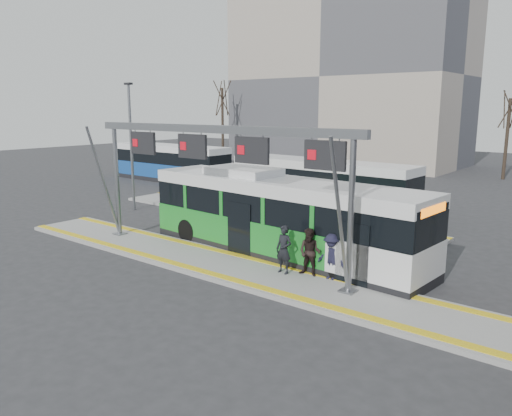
{
  "coord_description": "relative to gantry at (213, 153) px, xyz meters",
  "views": [
    {
      "loc": [
        12.68,
        -13.49,
        6.0
      ],
      "look_at": [
        -0.46,
        3.0,
        1.74
      ],
      "focal_mm": 35.0,
      "sensor_mm": 36.0,
      "label": 1
    }
  ],
  "objects": [
    {
      "name": "apartment_block",
      "position": [
        -13.65,
        35.75,
        4.91
      ],
      "size": [
        24.5,
        12.5,
        18.4
      ],
      "color": "#A39788",
      "rests_on": "ground"
    },
    {
      "name": "bg_bus_blue",
      "position": [
        -18.16,
        14.01,
        -2.83
      ],
      "size": [
        11.39,
        2.54,
        2.97
      ],
      "rotation": [
        0.0,
        0.0,
        -0.0
      ],
      "color": "black",
      "rests_on": "ground"
    },
    {
      "name": "passenger_c",
      "position": [
        4.79,
        0.77,
        -3.34
      ],
      "size": [
        1.07,
        0.65,
        1.61
      ],
      "primitive_type": "imported",
      "rotation": [
        0.0,
        0.0,
        -0.05
      ],
      "color": "black",
      "rests_on": "platform_main"
    },
    {
      "name": "passenger_b",
      "position": [
        4.0,
        0.62,
        -3.3
      ],
      "size": [
        0.91,
        0.75,
        1.71
      ],
      "primitive_type": "imported",
      "rotation": [
        0.0,
        0.0,
        0.13
      ],
      "color": "black",
      "rests_on": "platform_main"
    },
    {
      "name": "ground",
      "position": [
        0.35,
        -0.25,
        -4.3
      ],
      "size": [
        120.0,
        120.0,
        0.0
      ],
      "primitive_type": "plane",
      "color": "#2D2D30",
      "rests_on": "ground"
    },
    {
      "name": "passenger_a",
      "position": [
        3.12,
        0.28,
        -3.28
      ],
      "size": [
        0.65,
        0.44,
        1.74
      ],
      "primitive_type": "imported",
      "rotation": [
        0.0,
        0.0,
        -0.04
      ],
      "color": "black",
      "rests_on": "platform_main"
    },
    {
      "name": "tree_far",
      "position": [
        -23.93,
        26.82,
        2.62
      ],
      "size": [
        1.4,
        1.4,
        9.13
      ],
      "color": "#382B21",
      "rests_on": "ground"
    },
    {
      "name": "tree_left",
      "position": [
        -4.94,
        30.66,
        1.35
      ],
      "size": [
        1.4,
        1.4,
        7.46
      ],
      "color": "#382B21",
      "rests_on": "ground"
    },
    {
      "name": "hero_bus",
      "position": [
        1.43,
        2.37,
        -2.71
      ],
      "size": [
        12.8,
        3.55,
        3.48
      ],
      "rotation": [
        0.0,
        0.0,
        -0.07
      ],
      "color": "black",
      "rests_on": "ground"
    },
    {
      "name": "gantry",
      "position": [
        0.0,
        0.0,
        0.0
      ],
      "size": [
        13.0,
        1.68,
        5.2
      ],
      "color": "slate",
      "rests_on": "platform_main"
    },
    {
      "name": "tactile_second",
      "position": [
        -3.65,
        8.9,
        -4.14
      ],
      "size": [
        20.0,
        0.35,
        0.02
      ],
      "color": "yellow",
      "rests_on": "platform_second"
    },
    {
      "name": "lamp_west",
      "position": [
        -10.82,
        4.53,
        -0.37
      ],
      "size": [
        0.5,
        0.25,
        7.38
      ],
      "color": "slate",
      "rests_on": "ground"
    },
    {
      "name": "platform_second",
      "position": [
        -3.65,
        7.75,
        -4.22
      ],
      "size": [
        20.0,
        3.0,
        0.15
      ],
      "primitive_type": "cube",
      "color": "gray",
      "rests_on": "ground"
    },
    {
      "name": "tree_mid",
      "position": [
        3.27,
        32.21,
        1.5
      ],
      "size": [
        1.4,
        1.4,
        7.64
      ],
      "color": "#382B21",
      "rests_on": "ground"
    },
    {
      "name": "platform_main",
      "position": [
        0.35,
        -0.25,
        -4.22
      ],
      "size": [
        22.0,
        3.0,
        0.15
      ],
      "primitive_type": "cube",
      "color": "gray",
      "rests_on": "ground"
    },
    {
      "name": "tactile_main",
      "position": [
        0.35,
        -0.25,
        -4.14
      ],
      "size": [
        22.0,
        2.65,
        0.02
      ],
      "color": "yellow",
      "rests_on": "platform_main"
    },
    {
      "name": "bg_bus_green",
      "position": [
        -2.27,
        11.6,
        -2.85
      ],
      "size": [
        11.85,
        3.02,
        2.94
      ],
      "rotation": [
        0.0,
        0.0,
        -0.04
      ],
      "color": "black",
      "rests_on": "ground"
    }
  ]
}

